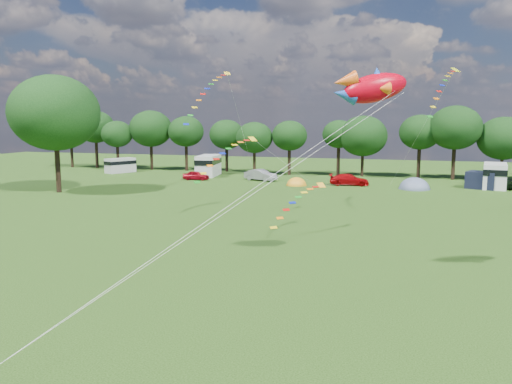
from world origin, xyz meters
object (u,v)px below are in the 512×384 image
(car_a, at_px, (196,175))
(car_b, at_px, (261,175))
(tent_greyblue, at_px, (414,189))
(campervan_a, at_px, (120,165))
(tent_orange, at_px, (296,185))
(campervan_d, at_px, (495,175))
(fish_kite, at_px, (369,88))
(car_c, at_px, (349,180))
(car_d, at_px, (500,182))
(big_tree, at_px, (55,113))
(campervan_b, at_px, (208,165))

(car_a, height_order, car_b, car_b)
(car_b, xyz_separation_m, tent_greyblue, (20.20, -2.78, -0.75))
(car_a, bearing_deg, campervan_a, 66.04)
(tent_orange, xyz_separation_m, tent_greyblue, (14.34, 0.84, -0.00))
(campervan_d, distance_m, tent_orange, 24.25)
(tent_greyblue, relative_size, fish_kite, 1.00)
(car_a, relative_size, car_c, 0.78)
(car_d, relative_size, fish_kite, 1.39)
(car_b, bearing_deg, campervan_a, 101.49)
(big_tree, xyz_separation_m, campervan_b, (9.69, 21.29, -7.36))
(car_a, relative_size, car_b, 0.85)
(campervan_b, xyz_separation_m, campervan_d, (38.77, -2.20, -0.05))
(car_a, bearing_deg, fish_kite, -149.06)
(car_a, xyz_separation_m, car_c, (21.08, 0.37, 0.09))
(tent_greyblue, distance_m, fish_kite, 37.70)
(car_a, height_order, fish_kite, fish_kite)
(campervan_a, relative_size, campervan_d, 0.80)
(campervan_b, distance_m, campervan_d, 38.83)
(big_tree, distance_m, car_a, 20.58)
(car_b, bearing_deg, campervan_d, -67.46)
(campervan_b, bearing_deg, fish_kite, -156.98)
(car_a, xyz_separation_m, campervan_b, (-0.40, 5.42, 1.03))
(car_b, distance_m, tent_orange, 6.93)
(car_a, height_order, car_c, car_c)
(big_tree, xyz_separation_m, campervan_d, (48.46, 19.08, -7.41))
(car_c, distance_m, campervan_b, 22.08)
(big_tree, xyz_separation_m, car_d, (48.96, 18.36, -8.24))
(car_b, distance_m, campervan_d, 29.59)
(campervan_d, bearing_deg, campervan_b, 94.50)
(car_d, xyz_separation_m, campervan_b, (-39.27, 2.93, 0.88))
(campervan_d, relative_size, tent_orange, 2.23)
(big_tree, xyz_separation_m, car_a, (10.08, 15.86, -8.39))
(car_c, distance_m, tent_greyblue, 8.07)
(tent_orange, relative_size, fish_kite, 0.70)
(big_tree, bearing_deg, campervan_b, 65.53)
(campervan_b, relative_size, fish_kite, 1.62)
(car_c, height_order, campervan_a, campervan_a)
(campervan_a, bearing_deg, campervan_d, -67.75)
(fish_kite, bearing_deg, car_b, 89.83)
(car_d, height_order, campervan_b, campervan_b)
(tent_orange, bearing_deg, campervan_d, 11.79)
(campervan_b, height_order, tent_greyblue, campervan_b)
(fish_kite, bearing_deg, campervan_d, 49.12)
(car_d, bearing_deg, tent_greyblue, 120.23)
(campervan_a, xyz_separation_m, tent_orange, (30.22, -7.26, -1.22))
(car_c, relative_size, tent_greyblue, 1.17)
(big_tree, xyz_separation_m, fish_kite, (36.41, -21.34, 0.75))
(campervan_d, height_order, tent_greyblue, campervan_d)
(tent_orange, bearing_deg, car_a, 173.32)
(campervan_b, bearing_deg, car_b, -119.97)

